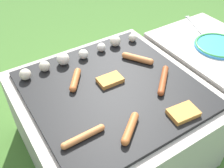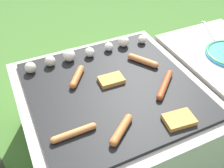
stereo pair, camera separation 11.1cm
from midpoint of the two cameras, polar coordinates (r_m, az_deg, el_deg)
name	(u,v)px [view 2 (the right image)]	position (r m, az deg, el deg)	size (l,w,h in m)	color
ground_plane	(112,146)	(1.44, 2.27, -13.35)	(14.00, 14.00, 0.00)	#3D6628
grill	(112,120)	(1.28, 2.52, -7.94)	(0.78, 0.78, 0.42)	#B2AA9E
side_ledge	(215,83)	(1.60, 23.40, 0.09)	(0.47, 0.59, 0.42)	#B2AA9E
sausage_back_left	(165,85)	(1.15, 14.16, -0.25)	(0.15, 0.14, 0.03)	#93421E
sausage_front_center	(121,130)	(0.95, 5.46, -10.03)	(0.13, 0.11, 0.03)	#B7602D
sausage_back_right	(77,77)	(1.16, -4.89, 1.49)	(0.10, 0.13, 0.03)	#B7602D
sausage_back_center	(143,61)	(1.27, 9.26, 4.95)	(0.10, 0.14, 0.03)	#C6753D
sausage_mid_right	(74,133)	(0.94, -4.92, -10.74)	(0.17, 0.03, 0.03)	#C6753D
bread_slice_right	(111,80)	(1.15, 2.60, 0.80)	(0.11, 0.08, 0.02)	#D18438
bread_slice_center	(179,120)	(1.03, 17.45, -7.54)	(0.12, 0.09, 0.02)	#D18438
mushroom_row	(86,52)	(1.29, -3.30, 6.83)	(0.64, 0.07, 0.06)	beige
fork_utensil	(208,29)	(1.65, 22.04, 10.92)	(0.10, 0.20, 0.01)	silver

